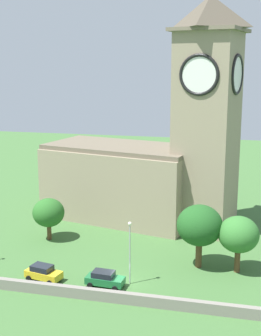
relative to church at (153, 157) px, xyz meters
name	(u,v)px	position (x,y,z in m)	size (l,w,h in m)	color
ground_plane	(148,239)	(0.91, -8.10, -10.65)	(200.00, 200.00, 0.00)	#3D6633
church	(153,157)	(0.00, 0.00, 0.00)	(33.12, 18.15, 34.74)	gray
quay_barrier	(111,296)	(0.91, -27.69, -10.03)	(44.14, 0.70, 1.24)	gray
car_yellow	(43,273)	(-8.35, -24.55, -9.72)	(4.64, 2.88, 1.86)	gold
car_green	(105,279)	(-0.82, -24.32, -9.74)	(4.53, 2.42, 1.80)	#1E6B38
streetlamp_west_mid	(130,243)	(1.87, -23.04, -5.63)	(0.44, 0.44, 7.61)	#9EA0A5
tree_churchyard	(49,213)	(-13.08, -11.79, -6.59)	(4.63, 4.63, 6.18)	brown
tree_riverside_west	(239,235)	(13.96, -16.72, -5.80)	(4.97, 4.97, 7.14)	brown
tree_riverside_east	(200,226)	(9.18, -16.35, -5.16)	(5.72, 5.72, 8.12)	brown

